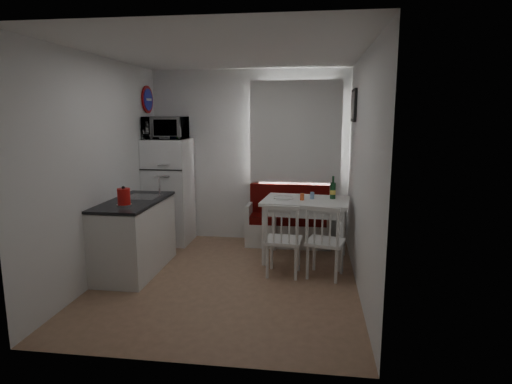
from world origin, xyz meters
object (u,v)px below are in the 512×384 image
fridge (169,191)px  kettle (124,197)px  kitchen_counter (135,235)px  chair_left (283,233)px  microwave (166,128)px  dining_table (306,206)px  chair_right (326,234)px  wine_bottle (333,187)px  bench (288,225)px

fridge → kettle: fridge is taller
kitchen_counter → chair_left: 1.84m
fridge → microwave: microwave is taller
dining_table → microwave: size_ratio=2.00×
chair_left → chair_right: (0.50, 0.00, -0.00)m
chair_left → wine_bottle: wine_bottle is taller
chair_right → fridge: bearing=166.4°
dining_table → chair_right: bearing=-63.4°
dining_table → microwave: 2.36m
chair_right → kettle: size_ratio=2.22×
fridge → bench: bearing=3.5°
kitchen_counter → wine_bottle: size_ratio=4.35×
dining_table → wine_bottle: bearing=21.8°
kitchen_counter → fridge: fridge is taller
bench → kettle: (-1.77, -1.72, 0.72)m
bench → chair_right: (0.51, -1.34, 0.26)m
chair_right → chair_left: bearing=-165.7°
kitchen_counter → dining_table: bearing=17.9°
microwave → chair_left: bearing=-33.0°
dining_table → kettle: (-2.04, -1.04, 0.28)m
kitchen_counter → bench: 2.28m
fridge → wine_bottle: (2.42, -0.47, 0.20)m
bench → kettle: bearing=-136.0°
chair_right → kettle: 2.36m
chair_left → chair_right: size_ratio=0.95×
microwave → wine_bottle: bearing=-9.8°
chair_left → fridge: bearing=150.0°
bench → wine_bottle: 1.09m
microwave → kettle: (0.03, -1.56, -0.73)m
bench → chair_left: 1.37m
dining_table → fridge: 2.15m
chair_left → microwave: bearing=151.1°
kitchen_counter → wine_bottle: kitchen_counter is taller
kitchen_counter → dining_table: (2.09, 0.68, 0.28)m
dining_table → kettle: bearing=-147.1°
dining_table → kettle: 2.30m
kettle → dining_table: bearing=27.0°
chair_right → fridge: fridge is taller
chair_right → kettle: (-2.29, -0.38, 0.46)m
dining_table → chair_left: bearing=-104.8°
kitchen_counter → bench: bearing=36.6°
wine_bottle → chair_left: bearing=-128.2°
chair_left → wine_bottle: bearing=55.9°
bench → chair_right: size_ratio=2.46×
chair_left → kettle: size_ratio=2.11×
fridge → microwave: size_ratio=2.66×
kitchen_counter → microwave: microwave is taller
kitchen_counter → bench: kitchen_counter is taller
kitchen_counter → bench: (1.82, 1.35, -0.16)m
fridge → chair_right: bearing=-28.0°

